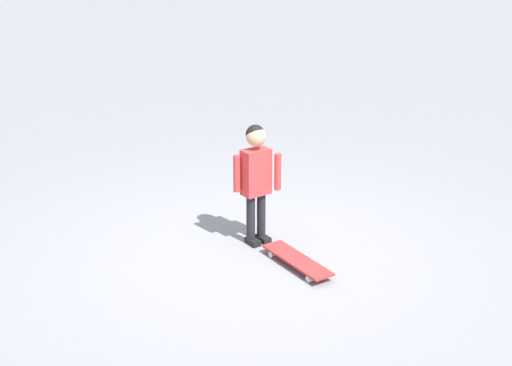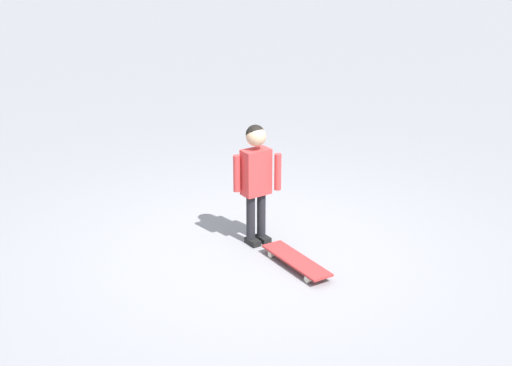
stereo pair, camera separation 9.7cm
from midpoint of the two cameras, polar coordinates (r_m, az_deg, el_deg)
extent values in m
plane|color=gray|center=(6.30, 0.34, -5.33)|extent=(50.00, 50.00, 0.00)
cylinder|color=black|center=(6.41, 0.84, -2.50)|extent=(0.08, 0.08, 0.42)
cube|color=black|center=(6.47, 0.99, -4.33)|extent=(0.16, 0.09, 0.05)
cylinder|color=black|center=(6.35, 0.03, -2.72)|extent=(0.08, 0.08, 0.42)
cube|color=black|center=(6.42, 0.18, -4.57)|extent=(0.16, 0.09, 0.05)
cube|color=#D13838|center=(6.23, 0.45, 0.86)|extent=(0.16, 0.25, 0.40)
cylinder|color=#D13838|center=(6.24, 2.14, 0.87)|extent=(0.06, 0.06, 0.32)
cylinder|color=#D13838|center=(6.19, -1.05, 0.74)|extent=(0.06, 0.06, 0.32)
sphere|color=tan|center=(6.13, 0.46, 3.63)|extent=(0.17, 0.17, 0.17)
sphere|color=black|center=(6.13, 0.40, 3.79)|extent=(0.16, 0.16, 0.16)
cube|color=#B22D2D|center=(6.02, 3.60, -5.97)|extent=(0.76, 0.27, 0.02)
cube|color=#B7B7BC|center=(5.85, 5.09, -7.05)|extent=(0.04, 0.11, 0.02)
cube|color=#B7B7BC|center=(6.22, 2.20, -5.18)|extent=(0.04, 0.11, 0.02)
cylinder|color=beige|center=(5.90, 5.67, -7.06)|extent=(0.06, 0.04, 0.06)
cylinder|color=beige|center=(5.82, 4.49, -7.44)|extent=(0.06, 0.04, 0.06)
cylinder|color=beige|center=(6.27, 2.76, -5.21)|extent=(0.06, 0.04, 0.06)
cylinder|color=beige|center=(6.19, 1.62, -5.54)|extent=(0.06, 0.04, 0.06)
camera|label=1|loc=(0.05, -89.56, 0.17)|focal=51.72mm
camera|label=2|loc=(0.05, 90.44, -0.17)|focal=51.72mm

